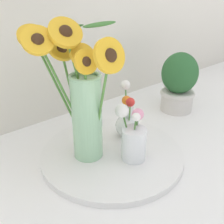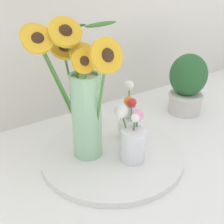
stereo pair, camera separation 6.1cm
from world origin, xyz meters
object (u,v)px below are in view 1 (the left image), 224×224
(serving_tray, at_px, (112,153))
(vase_small_center, at_px, (133,138))
(mason_jar_sunflowers, at_px, (82,98))
(potted_plant, at_px, (179,82))
(vase_bulb_right, at_px, (127,120))

(serving_tray, height_order, vase_small_center, vase_small_center)
(mason_jar_sunflowers, bearing_deg, serving_tray, -26.49)
(potted_plant, bearing_deg, vase_small_center, -160.16)
(mason_jar_sunflowers, relative_size, vase_bulb_right, 2.19)
(serving_tray, relative_size, potted_plant, 1.78)
(vase_bulb_right, distance_m, potted_plant, 0.35)
(vase_small_center, relative_size, vase_bulb_right, 0.92)
(mason_jar_sunflowers, bearing_deg, vase_small_center, -45.82)
(serving_tray, distance_m, potted_plant, 0.47)
(vase_bulb_right, bearing_deg, mason_jar_sunflowers, 179.63)
(mason_jar_sunflowers, bearing_deg, vase_bulb_right, -0.37)
(vase_small_center, distance_m, potted_plant, 0.45)
(mason_jar_sunflowers, height_order, potted_plant, mason_jar_sunflowers)
(mason_jar_sunflowers, relative_size, potted_plant, 1.63)
(potted_plant, bearing_deg, mason_jar_sunflowers, -175.03)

